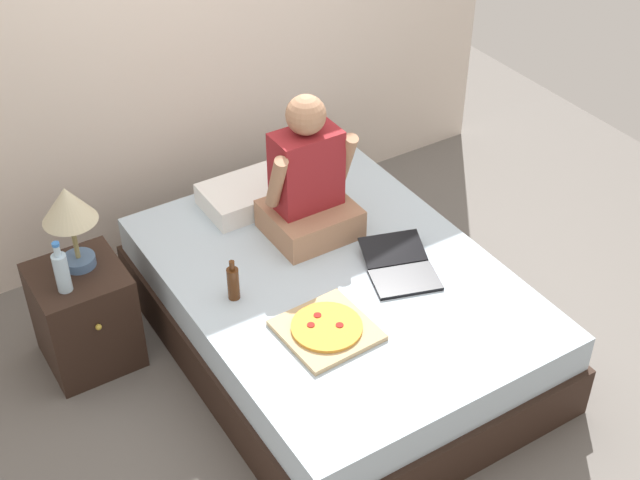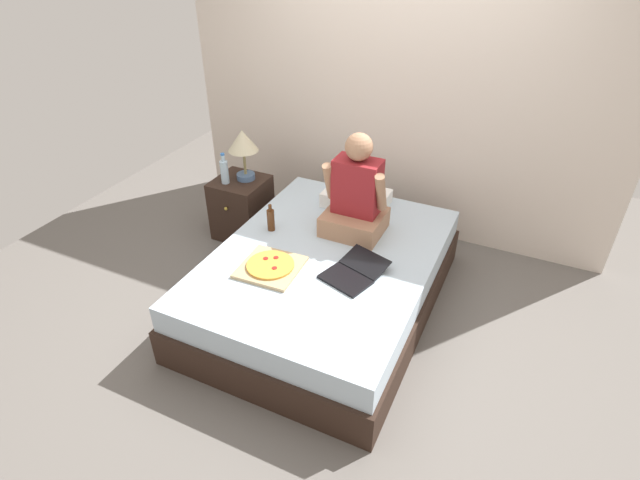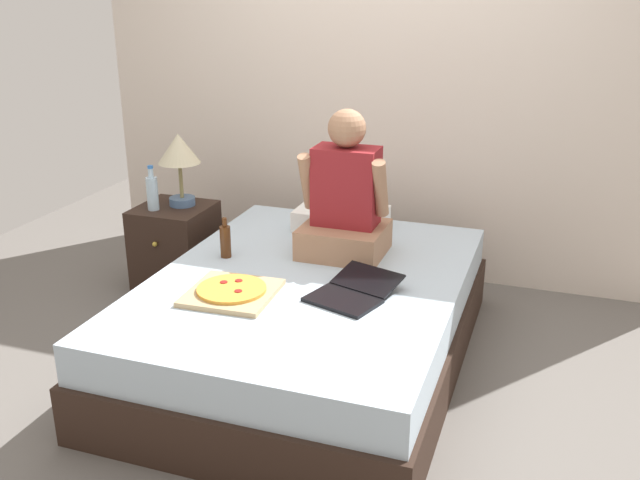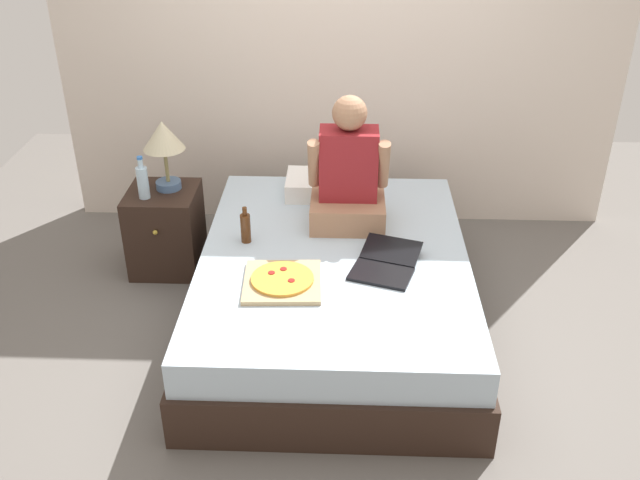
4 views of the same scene
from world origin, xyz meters
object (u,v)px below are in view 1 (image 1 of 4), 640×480
nightstand_left (85,316)px  laptop (401,270)px  pizza_box (327,329)px  person_seated (308,184)px  lamp_on_left_nightstand (68,210)px  water_bottle (62,271)px  beer_bottle_on_bed (233,283)px  bed (336,311)px

nightstand_left → laptop: bearing=-28.5°
nightstand_left → pizza_box: size_ratio=1.32×
person_seated → lamp_on_left_nightstand: bearing=167.2°
water_bottle → person_seated: bearing=-5.4°
nightstand_left → beer_bottle_on_bed: (0.60, -0.48, 0.29)m
person_seated → bed: bearing=-100.5°
person_seated → beer_bottle_on_bed: (-0.58, -0.27, -0.20)m
laptop → beer_bottle_on_bed: (-0.78, 0.27, 0.07)m
nightstand_left → person_seated: bearing=-10.1°
water_bottle → beer_bottle_on_bed: bearing=-29.9°
water_bottle → laptop: size_ratio=0.56×
bed → person_seated: (0.07, 0.38, 0.53)m
laptop → pizza_box: bearing=-162.9°
person_seated → nightstand_left: bearing=169.9°
beer_bottle_on_bed → water_bottle: bearing=150.1°
bed → water_bottle: 1.36m
pizza_box → beer_bottle_on_bed: (-0.25, 0.44, 0.07)m
person_seated → beer_bottle_on_bed: bearing=-154.9°
bed → water_bottle: size_ratio=7.51×
lamp_on_left_nightstand → nightstand_left: bearing=-128.6°
bed → beer_bottle_on_bed: size_ratio=9.42×
nightstand_left → pizza_box: nightstand_left is taller
pizza_box → nightstand_left: bearing=132.7°
lamp_on_left_nightstand → pizza_box: lamp_on_left_nightstand is taller
water_bottle → bed: bearing=-22.9°
nightstand_left → laptop: 1.59m
pizza_box → lamp_on_left_nightstand: bearing=129.8°
bed → pizza_box: bearing=-129.1°
bed → person_seated: 0.66m
nightstand_left → lamp_on_left_nightstand: lamp_on_left_nightstand is taller
beer_bottle_on_bed → bed: bearing=-12.2°
person_seated → water_bottle: bearing=174.6°
water_bottle → person_seated: size_ratio=0.35×
person_seated → laptop: (0.20, -0.54, -0.27)m
pizza_box → beer_bottle_on_bed: 0.51m
person_seated → pizza_box: (-0.34, -0.71, -0.27)m
person_seated → laptop: person_seated is taller
lamp_on_left_nightstand → water_bottle: size_ratio=1.63×
laptop → beer_bottle_on_bed: beer_bottle_on_bed is taller
lamp_on_left_nightstand → pizza_box: (0.81, -0.97, -0.38)m
lamp_on_left_nightstand → water_bottle: lamp_on_left_nightstand is taller
bed → lamp_on_left_nightstand: (-1.07, 0.64, 0.64)m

